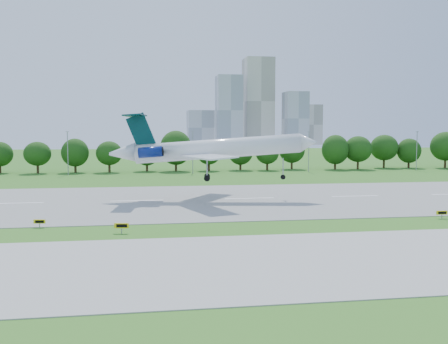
% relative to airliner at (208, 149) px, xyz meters
% --- Properties ---
extents(ground, '(600.00, 600.00, 0.00)m').
position_rel_airliner_xyz_m(ground, '(-12.43, -25.23, -9.08)').
color(ground, '#29691B').
rests_on(ground, ground).
extents(runway, '(400.00, 45.00, 0.08)m').
position_rel_airliner_xyz_m(runway, '(-12.43, -0.23, -9.04)').
color(runway, gray).
rests_on(runway, ground).
extents(taxiway, '(400.00, 23.00, 0.08)m').
position_rel_airliner_xyz_m(taxiway, '(-12.43, -43.23, -9.04)').
color(taxiway, '#ADADA8').
rests_on(taxiway, ground).
extents(tree_line, '(288.40, 8.40, 10.40)m').
position_rel_airliner_xyz_m(tree_line, '(-12.43, 66.77, -2.90)').
color(tree_line, '#382314').
rests_on(tree_line, ground).
extents(light_poles, '(175.90, 0.25, 12.19)m').
position_rel_airliner_xyz_m(light_poles, '(-14.93, 56.77, -2.75)').
color(light_poles, gray).
rests_on(light_poles, ground).
extents(skyline, '(127.00, 52.00, 80.00)m').
position_rel_airliner_xyz_m(skyline, '(87.73, 365.38, 21.38)').
color(skyline, '#B2B2B7').
rests_on(skyline, ground).
extents(airliner, '(37.08, 26.75, 11.99)m').
position_rel_airliner_xyz_m(airliner, '(0.00, 0.00, 0.00)').
color(airliner, white).
rests_on(airliner, ground).
extents(taxi_sign_left, '(1.74, 0.49, 1.22)m').
position_rel_airliner_xyz_m(taxi_sign_left, '(-13.70, -27.89, -8.19)').
color(taxi_sign_left, gray).
rests_on(taxi_sign_left, ground).
extents(taxi_sign_centre, '(1.48, 0.41, 1.04)m').
position_rel_airliner_xyz_m(taxi_sign_centre, '(-24.06, -22.74, -8.32)').
color(taxi_sign_centre, gray).
rests_on(taxi_sign_centre, ground).
extents(taxi_sign_right, '(1.57, 0.28, 1.10)m').
position_rel_airliner_xyz_m(taxi_sign_right, '(29.75, -24.44, -8.27)').
color(taxi_sign_right, gray).
rests_on(taxi_sign_right, ground).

